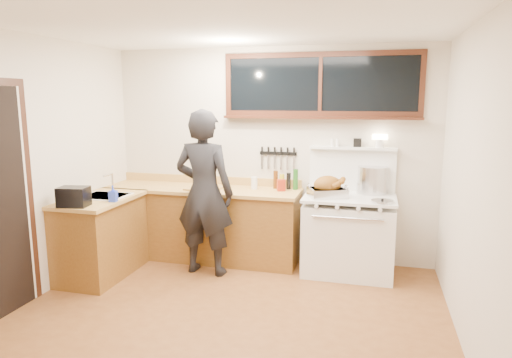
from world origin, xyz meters
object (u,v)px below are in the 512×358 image
(vintage_stove, at_px, (349,233))
(roast_turkey, at_px, (328,188))
(cutting_board, at_px, (203,185))
(man, at_px, (204,193))

(vintage_stove, distance_m, roast_turkey, 0.59)
(vintage_stove, distance_m, cutting_board, 1.81)
(vintage_stove, xyz_separation_m, man, (-1.59, -0.42, 0.47))
(man, xyz_separation_m, roast_turkey, (1.35, 0.32, 0.06))
(vintage_stove, bearing_deg, roast_turkey, -156.27)
(man, bearing_deg, roast_turkey, 13.31)
(man, height_order, roast_turkey, man)
(man, relative_size, cutting_board, 4.41)
(man, distance_m, cutting_board, 0.39)
(cutting_board, height_order, roast_turkey, roast_turkey)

